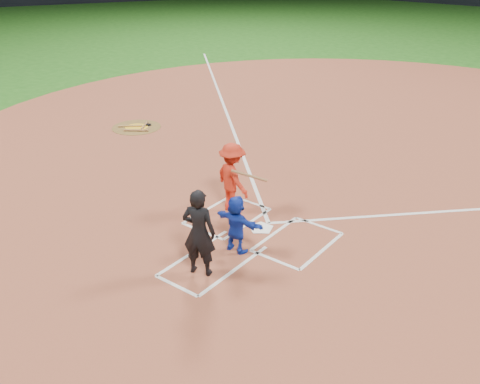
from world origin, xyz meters
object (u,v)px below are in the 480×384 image
Objects in this scene: on_deck_circle at (136,127)px; umpire at (199,233)px; catcher at (236,224)px; batter_at_plate at (232,178)px; home_plate at (261,228)px.

on_deck_circle is 0.94× the size of umpire.
catcher is 0.70× the size of umpire.
on_deck_circle is 0.99× the size of batter_at_plate.
batter_at_plate is (6.52, -2.89, 0.86)m from on_deck_circle.
on_deck_circle is at bearing -55.40° from umpire.
catcher is 1.12m from umpire.
umpire is at bearing -65.68° from batter_at_plate.
home_plate is 0.35× the size of batter_at_plate.
catcher is (7.70, -4.28, 0.63)m from on_deck_circle.
home_plate is at bearing -82.92° from catcher.
umpire is at bearing 86.92° from catcher.
on_deck_circle is 1.34× the size of catcher.
on_deck_circle is 8.84m from catcher.
batter_at_plate is at bearing -85.98° from umpire.
umpire is at bearing 91.50° from home_plate.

